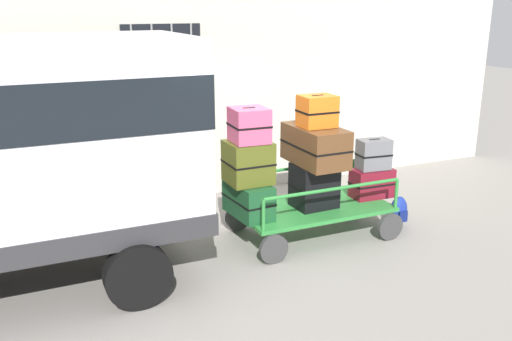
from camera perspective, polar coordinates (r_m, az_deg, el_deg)
ground_plane at (r=7.38m, az=-0.44°, el=-7.44°), size 40.00×40.00×0.00m
building_wall at (r=8.86m, az=-6.53°, el=13.23°), size 12.00×0.38×5.00m
luggage_cart at (r=7.54m, az=5.86°, el=-4.16°), size 2.10×1.19×0.42m
cart_railing at (r=7.40m, az=5.96°, el=-1.18°), size 1.99×1.06×0.42m
suitcase_left_bottom at (r=7.07m, az=-0.79°, el=-2.96°), size 0.47×0.78×0.45m
suitcase_left_middle at (r=6.92m, az=-0.81°, el=0.87°), size 0.55×0.52×0.53m
suitcase_left_top at (r=6.77m, az=-0.71°, el=4.71°), size 0.46×0.47×0.43m
suitcase_midleft_bottom at (r=7.40m, az=6.01°, el=-1.53°), size 0.57×0.48×0.60m
suitcase_midleft_middle at (r=7.25m, az=6.11°, el=2.60°), size 0.55×0.98×0.50m
suitcase_midleft_top at (r=7.14m, az=6.31°, el=6.10°), size 0.45×0.37×0.41m
suitcase_center_bottom at (r=7.92m, az=11.83°, el=-1.27°), size 0.60×0.35×0.41m
suitcase_center_middle at (r=7.80m, az=12.02°, el=1.65°), size 0.47×0.32×0.43m
backpack at (r=8.09m, az=14.46°, el=-4.12°), size 0.27×0.22×0.44m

